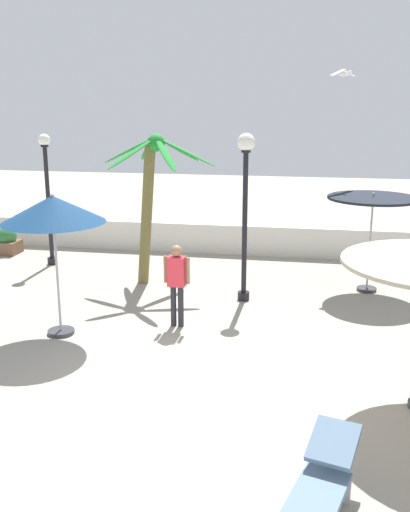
{
  "coord_description": "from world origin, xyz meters",
  "views": [
    {
      "loc": [
        2.18,
        -9.0,
        4.65
      ],
      "look_at": [
        0.0,
        3.03,
        1.4
      ],
      "focal_mm": 41.61,
      "sensor_mm": 36.0,
      "label": 1
    }
  ],
  "objects_px": {
    "palm_tree_1": "(151,187)",
    "lounge_chair_0": "(319,489)",
    "planter": "(7,241)",
    "patio_umbrella_2": "(373,205)",
    "lamp_post_1": "(48,190)",
    "lamp_post_0": "(245,194)",
    "seagull_0": "(345,73)",
    "patio_umbrella_1": "(53,211)",
    "guest_1": "(177,277)"
  },
  "relations": [
    {
      "from": "palm_tree_1",
      "to": "lounge_chair_0",
      "type": "relative_size",
      "value": 2.0
    },
    {
      "from": "guest_1",
      "to": "seagull_0",
      "type": "xyz_separation_m",
      "value": [
        3.37,
        5.08,
        4.22
      ]
    },
    {
      "from": "palm_tree_1",
      "to": "seagull_0",
      "type": "distance_m",
      "value": 5.89
    },
    {
      "from": "patio_umbrella_2",
      "to": "lamp_post_0",
      "type": "relative_size",
      "value": 0.63
    },
    {
      "from": "planter",
      "to": "seagull_0",
      "type": "bearing_deg",
      "value": 0.51
    },
    {
      "from": "seagull_0",
      "to": "lamp_post_1",
      "type": "bearing_deg",
      "value": -172.97
    },
    {
      "from": "patio_umbrella_2",
      "to": "lounge_chair_0",
      "type": "height_order",
      "value": "patio_umbrella_2"
    },
    {
      "from": "seagull_0",
      "to": "planter",
      "type": "distance_m",
      "value": 11.05
    },
    {
      "from": "patio_umbrella_2",
      "to": "lounge_chair_0",
      "type": "bearing_deg",
      "value": -98.03
    },
    {
      "from": "palm_tree_1",
      "to": "lamp_post_0",
      "type": "distance_m",
      "value": 2.65
    },
    {
      "from": "lamp_post_1",
      "to": "guest_1",
      "type": "relative_size",
      "value": 2.12
    },
    {
      "from": "patio_umbrella_2",
      "to": "palm_tree_1",
      "type": "height_order",
      "value": "palm_tree_1"
    },
    {
      "from": "patio_umbrella_1",
      "to": "guest_1",
      "type": "distance_m",
      "value": 2.82
    },
    {
      "from": "patio_umbrella_2",
      "to": "seagull_0",
      "type": "distance_m",
      "value": 3.73
    },
    {
      "from": "lamp_post_0",
      "to": "guest_1",
      "type": "height_order",
      "value": "lamp_post_0"
    },
    {
      "from": "guest_1",
      "to": "planter",
      "type": "height_order",
      "value": "guest_1"
    },
    {
      "from": "patio_umbrella_1",
      "to": "palm_tree_1",
      "type": "bearing_deg",
      "value": 75.68
    },
    {
      "from": "lamp_post_1",
      "to": "guest_1",
      "type": "height_order",
      "value": "lamp_post_1"
    },
    {
      "from": "lamp_post_1",
      "to": "patio_umbrella_1",
      "type": "bearing_deg",
      "value": -63.96
    },
    {
      "from": "lamp_post_0",
      "to": "planter",
      "type": "distance_m",
      "value": 8.57
    },
    {
      "from": "patio_umbrella_1",
      "to": "lamp_post_1",
      "type": "xyz_separation_m",
      "value": [
        -2.41,
        4.93,
        -0.4
      ]
    },
    {
      "from": "lamp_post_0",
      "to": "lounge_chair_0",
      "type": "bearing_deg",
      "value": -76.99
    },
    {
      "from": "lamp_post_1",
      "to": "planter",
      "type": "xyz_separation_m",
      "value": [
        -1.88,
        0.9,
        -1.77
      ]
    },
    {
      "from": "patio_umbrella_2",
      "to": "lamp_post_0",
      "type": "distance_m",
      "value": 3.23
    },
    {
      "from": "lamp_post_0",
      "to": "lounge_chair_0",
      "type": "height_order",
      "value": "lamp_post_0"
    },
    {
      "from": "lamp_post_1",
      "to": "lounge_chair_0",
      "type": "height_order",
      "value": "lamp_post_1"
    },
    {
      "from": "seagull_0",
      "to": "lamp_post_0",
      "type": "bearing_deg",
      "value": -124.91
    },
    {
      "from": "patio_umbrella_2",
      "to": "guest_1",
      "type": "relative_size",
      "value": 1.41
    },
    {
      "from": "palm_tree_1",
      "to": "planter",
      "type": "height_order",
      "value": "palm_tree_1"
    },
    {
      "from": "lamp_post_1",
      "to": "patio_umbrella_2",
      "type": "bearing_deg",
      "value": -5.96
    },
    {
      "from": "lamp_post_0",
      "to": "planter",
      "type": "xyz_separation_m",
      "value": [
        -7.71,
        3.06,
        -2.17
      ]
    },
    {
      "from": "lamp_post_1",
      "to": "guest_1",
      "type": "distance_m",
      "value": 6.29
    },
    {
      "from": "patio_umbrella_2",
      "to": "planter",
      "type": "bearing_deg",
      "value": 170.32
    },
    {
      "from": "patio_umbrella_2",
      "to": "lamp_post_0",
      "type": "height_order",
      "value": "lamp_post_0"
    },
    {
      "from": "patio_umbrella_1",
      "to": "planter",
      "type": "distance_m",
      "value": 7.56
    },
    {
      "from": "lamp_post_1",
      "to": "lounge_chair_0",
      "type": "xyz_separation_m",
      "value": [
        7.56,
        -9.63,
        -1.75
      ]
    },
    {
      "from": "lounge_chair_0",
      "to": "planter",
      "type": "xyz_separation_m",
      "value": [
        -9.44,
        10.53,
        -0.02
      ]
    },
    {
      "from": "patio_umbrella_2",
      "to": "guest_1",
      "type": "distance_m",
      "value": 5.33
    },
    {
      "from": "patio_umbrella_2",
      "to": "lamp_post_1",
      "type": "xyz_separation_m",
      "value": [
        -8.79,
        0.92,
        -0.03
      ]
    },
    {
      "from": "patio_umbrella_1",
      "to": "lamp_post_1",
      "type": "bearing_deg",
      "value": 116.04
    },
    {
      "from": "lamp_post_1",
      "to": "planter",
      "type": "distance_m",
      "value": 2.73
    },
    {
      "from": "patio_umbrella_1",
      "to": "planter",
      "type": "bearing_deg",
      "value": 126.3
    },
    {
      "from": "patio_umbrella_2",
      "to": "patio_umbrella_1",
      "type": "bearing_deg",
      "value": -147.82
    },
    {
      "from": "patio_umbrella_1",
      "to": "lounge_chair_0",
      "type": "height_order",
      "value": "patio_umbrella_1"
    },
    {
      "from": "lamp_post_1",
      "to": "guest_1",
      "type": "bearing_deg",
      "value": -41.29
    },
    {
      "from": "patio_umbrella_1",
      "to": "guest_1",
      "type": "relative_size",
      "value": 1.64
    },
    {
      "from": "seagull_0",
      "to": "planter",
      "type": "bearing_deg",
      "value": -179.49
    },
    {
      "from": "palm_tree_1",
      "to": "planter",
      "type": "bearing_deg",
      "value": 157.65
    },
    {
      "from": "guest_1",
      "to": "planter",
      "type": "distance_m",
      "value": 8.25
    },
    {
      "from": "lounge_chair_0",
      "to": "guest_1",
      "type": "distance_m",
      "value": 6.29
    }
  ]
}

